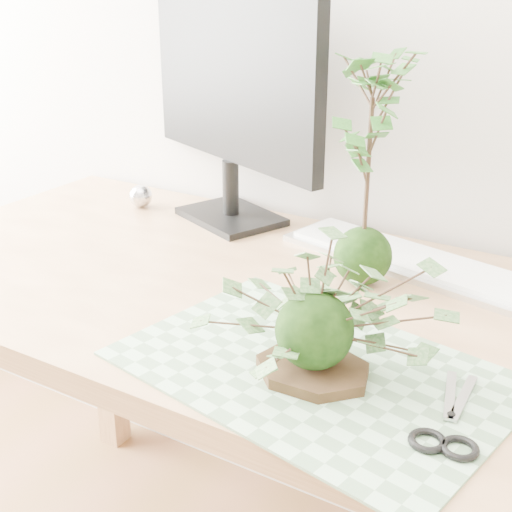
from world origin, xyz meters
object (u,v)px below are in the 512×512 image
monitor (232,92)px  maple_kokedama (372,113)px  desk (310,350)px  ivy_kokedama (316,297)px  keyboard (408,259)px

monitor → maple_kokedama: bearing=-1.4°
maple_kokedama → monitor: size_ratio=0.83×
desk → ivy_kokedama: (0.10, -0.20, 0.20)m
desk → maple_kokedama: 0.39m
ivy_kokedama → keyboard: bearing=93.5°
desk → maple_kokedama: size_ratio=3.95×
desk → maple_kokedama: bearing=71.2°
desk → ivy_kokedama: ivy_kokedama is taller
monitor → keyboard: bearing=16.6°
maple_kokedama → ivy_kokedama: bearing=-77.9°
ivy_kokedama → monitor: (-0.42, 0.46, 0.15)m
ivy_kokedama → maple_kokedama: maple_kokedama is taller
ivy_kokedama → monitor: bearing=132.5°
ivy_kokedama → monitor: size_ratio=0.67×
ivy_kokedama → keyboard: (-0.03, 0.42, -0.11)m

